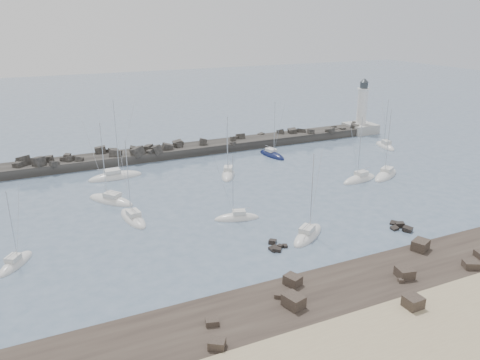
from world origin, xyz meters
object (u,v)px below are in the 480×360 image
(sailboat_4, at_px, (237,218))
(sailboat_10, at_px, (385,147))
(sailboat_8, at_px, (359,180))
(sailboat_0, at_px, (16,264))
(sailboat_1, at_px, (111,201))
(sailboat_6, at_px, (308,236))
(sailboat_9, at_px, (386,175))
(sailboat_2, at_px, (133,219))
(sailboat_5, at_px, (228,175))
(lighthouse, at_px, (361,121))
(sailboat_7, at_px, (272,155))
(sailboat_3, at_px, (115,177))

(sailboat_4, distance_m, sailboat_10, 52.63)
(sailboat_8, bearing_deg, sailboat_0, -172.84)
(sailboat_1, distance_m, sailboat_10, 63.91)
(sailboat_6, bearing_deg, sailboat_8, 36.41)
(sailboat_10, bearing_deg, sailboat_1, -173.46)
(sailboat_9, bearing_deg, sailboat_2, 179.80)
(sailboat_0, xyz_separation_m, sailboat_10, (77.78, 23.23, 0.02))
(sailboat_4, relative_size, sailboat_6, 0.85)
(sailboat_8, relative_size, sailboat_9, 0.94)
(sailboat_5, bearing_deg, lighthouse, 21.15)
(sailboat_0, relative_size, sailboat_10, 0.85)
(sailboat_6, bearing_deg, sailboat_7, 68.69)
(lighthouse, relative_size, sailboat_1, 1.04)
(lighthouse, distance_m, sailboat_10, 14.94)
(sailboat_4, relative_size, sailboat_8, 0.83)
(sailboat_1, relative_size, sailboat_6, 1.11)
(sailboat_0, xyz_separation_m, sailboat_2, (15.97, 7.26, 0.00))
(sailboat_0, relative_size, sailboat_3, 0.65)
(sailboat_0, height_order, sailboat_9, sailboat_9)
(lighthouse, height_order, sailboat_3, sailboat_3)
(lighthouse, height_order, sailboat_0, lighthouse)
(sailboat_0, distance_m, sailboat_10, 81.17)
(sailboat_0, bearing_deg, sailboat_5, 28.41)
(sailboat_5, bearing_deg, sailboat_9, -25.60)
(sailboat_9, bearing_deg, lighthouse, 59.26)
(lighthouse, xyz_separation_m, sailboat_8, (-24.00, -30.07, -2.94))
(sailboat_1, height_order, sailboat_9, sailboat_1)
(sailboat_3, height_order, sailboat_8, sailboat_3)
(sailboat_5, distance_m, sailboat_8, 24.43)
(sailboat_1, relative_size, sailboat_7, 1.10)
(sailboat_4, height_order, sailboat_5, sailboat_5)
(sailboat_1, bearing_deg, sailboat_6, -47.63)
(sailboat_3, xyz_separation_m, sailboat_4, (12.87, -26.57, -0.01))
(sailboat_1, distance_m, sailboat_9, 50.31)
(sailboat_4, height_order, sailboat_8, sailboat_8)
(sailboat_0, height_order, sailboat_5, sailboat_5)
(sailboat_3, xyz_separation_m, sailboat_10, (60.56, -4.31, 0.02))
(sailboat_8, bearing_deg, sailboat_3, 153.43)
(sailboat_2, xyz_separation_m, sailboat_6, (20.54, -15.68, 0.01))
(lighthouse, relative_size, sailboat_7, 1.14)
(lighthouse, xyz_separation_m, sailboat_0, (-81.78, -37.32, -2.96))
(sailboat_2, relative_size, sailboat_4, 1.20)
(sailboat_4, xyz_separation_m, sailboat_10, (47.69, 22.26, 0.02))
(sailboat_3, bearing_deg, sailboat_0, -122.01)
(sailboat_1, xyz_separation_m, sailboat_3, (2.94, 11.60, 0.00))
(sailboat_0, bearing_deg, sailboat_7, 28.92)
(sailboat_2, distance_m, sailboat_6, 25.84)
(sailboat_1, xyz_separation_m, sailboat_9, (49.52, -8.86, 0.00))
(sailboat_2, relative_size, sailboat_7, 1.01)
(sailboat_0, bearing_deg, lighthouse, 24.53)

